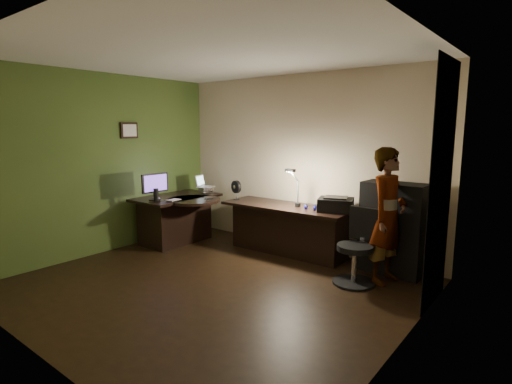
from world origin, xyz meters
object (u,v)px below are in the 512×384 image
Objects in this scene: desk_left at (177,219)px; office_chair at (355,247)px; desk_right at (286,229)px; person at (388,216)px; monitor at (154,190)px; cabinet at (393,228)px.

office_chair is (3.09, 0.14, 0.07)m from desk_left.
person reaches higher than desk_right.
office_chair is at bearing 1.93° from desk_left.
cabinet is at bearing 24.35° from monitor.
office_chair is 0.55m from person.
cabinet is 2.63× the size of monitor.
desk_left is 1.86m from desk_right.
monitor is (0.07, -0.49, 0.55)m from desk_left.
person is at bearing 18.42° from monitor.
cabinet is at bearing 5.59° from desk_right.
desk_left is 3.09m from office_chair.
monitor is 0.49× the size of office_chair.
office_chair is at bearing -21.34° from desk_right.
desk_right is 4.36× the size of monitor.
monitor is at bearing -156.11° from cabinet.
desk_left is 0.74m from monitor.
office_chair reaches higher than desk_left.
desk_left is 3.41m from cabinet.
cabinet reaches higher than office_chair.
monitor is at bearing -164.70° from office_chair.
cabinet is at bearing 13.15° from desk_left.
desk_right is at bearing 91.14° from person.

